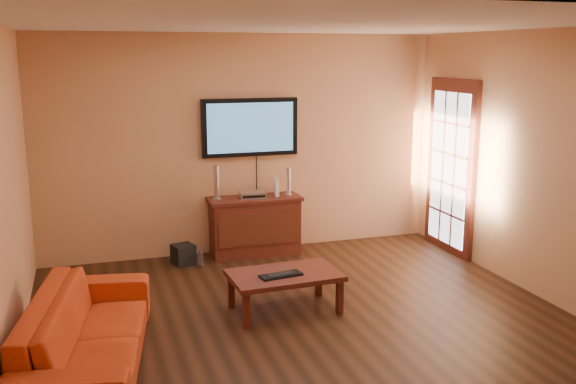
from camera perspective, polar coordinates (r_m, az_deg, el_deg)
name	(u,v)px	position (r m, az deg, el deg)	size (l,w,h in m)	color
ground_plane	(310,327)	(6.02, 2.00, -11.88)	(5.00, 5.00, 0.00)	black
room_walls	(290,136)	(6.13, 0.14, 5.02)	(5.00, 5.00, 5.00)	tan
french_door	(451,169)	(8.23, 14.26, 2.01)	(0.07, 1.02, 2.22)	#45170F
media_console	(255,226)	(7.97, -2.96, -3.01)	(1.15, 0.44, 0.72)	#45170F
television	(250,127)	(7.91, -3.39, 5.76)	(1.20, 0.08, 0.71)	black
coffee_table	(285,278)	(6.24, -0.30, -7.63)	(1.08, 0.68, 0.39)	#45170F
sofa	(86,321)	(5.35, -17.48, -10.87)	(2.09, 0.61, 0.82)	#BA3814
speaker_left	(217,184)	(7.78, -6.37, 0.70)	(0.11, 0.11, 0.41)	silver
speaker_right	(288,183)	(8.00, 0.04, 0.85)	(0.09, 0.09, 0.34)	silver
av_receiver	(253,195)	(7.87, -3.16, -0.24)	(0.32, 0.23, 0.07)	silver
game_console	(276,187)	(7.96, -1.04, 0.46)	(0.05, 0.16, 0.22)	white
subwoofer	(183,254)	(7.75, -9.28, -5.50)	(0.24, 0.24, 0.24)	black
bottle	(200,259)	(7.66, -7.80, -5.89)	(0.07, 0.07, 0.19)	white
keyboard	(281,275)	(6.13, -0.65, -7.39)	(0.43, 0.21, 0.02)	black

